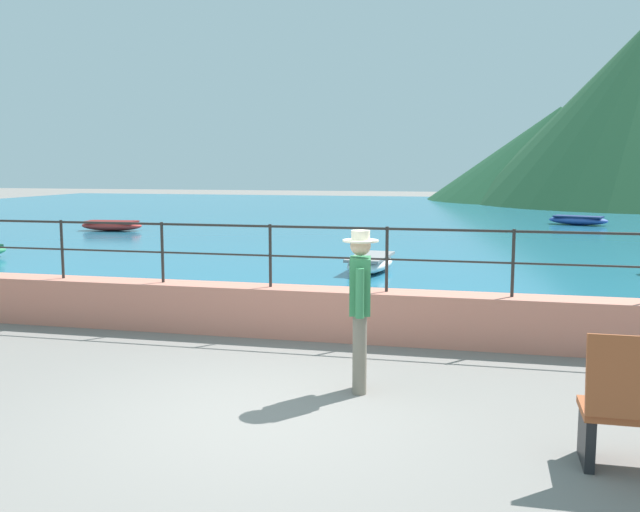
# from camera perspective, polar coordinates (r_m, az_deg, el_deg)

# --- Properties ---
(ground_plane) EXTENTS (120.00, 120.00, 0.00)m
(ground_plane) POSITION_cam_1_polar(r_m,az_deg,el_deg) (7.04, -5.30, -12.80)
(ground_plane) COLOR slate
(promenade_wall) EXTENTS (20.00, 0.56, 0.70)m
(promenade_wall) POSITION_cam_1_polar(r_m,az_deg,el_deg) (9.91, 0.60, -4.70)
(promenade_wall) COLOR tan
(promenade_wall) RESTS_ON ground
(railing) EXTENTS (18.44, 0.04, 0.90)m
(railing) POSITION_cam_1_polar(r_m,az_deg,el_deg) (9.76, 0.61, 0.87)
(railing) COLOR #282623
(railing) RESTS_ON promenade_wall
(lake_water) EXTENTS (64.00, 44.32, 0.06)m
(lake_water) POSITION_cam_1_polar(r_m,az_deg,el_deg) (32.26, 9.51, 3.02)
(lake_water) COLOR #236B89
(lake_water) RESTS_ON ground
(hill_secondary) EXTENTS (17.98, 17.98, 6.42)m
(hill_secondary) POSITION_cam_1_polar(r_m,az_deg,el_deg) (51.16, 18.89, 7.87)
(hill_secondary) COLOR #1E4C2D
(hill_secondary) RESTS_ON ground
(person_walking) EXTENTS (0.38, 0.56, 1.75)m
(person_walking) POSITION_cam_1_polar(r_m,az_deg,el_deg) (7.48, 3.29, -3.79)
(person_walking) COLOR slate
(person_walking) RESTS_ON ground
(boat_0) EXTENTS (1.05, 2.35, 0.36)m
(boat_0) POSITION_cam_1_polar(r_m,az_deg,el_deg) (15.78, 4.11, -0.55)
(boat_0) COLOR white
(boat_0) RESTS_ON lake_water
(boat_1) EXTENTS (2.36, 1.08, 0.36)m
(boat_1) POSITION_cam_1_polar(r_m,az_deg,el_deg) (26.71, -16.63, 2.41)
(boat_1) COLOR red
(boat_1) RESTS_ON lake_water
(boat_4) EXTENTS (2.47, 1.64, 0.36)m
(boat_4) POSITION_cam_1_polar(r_m,az_deg,el_deg) (29.99, 20.29, 2.77)
(boat_4) COLOR #2D4C9E
(boat_4) RESTS_ON lake_water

